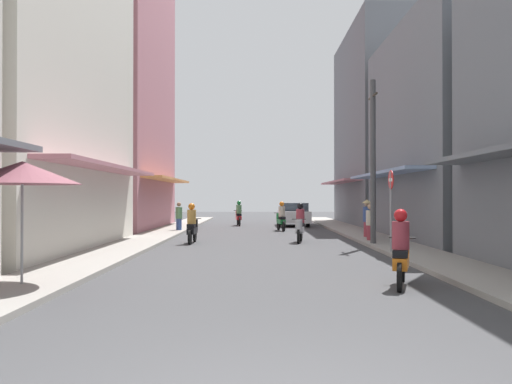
{
  "coord_description": "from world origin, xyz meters",
  "views": [
    {
      "loc": [
        -0.22,
        -4.13,
        1.81
      ],
      "look_at": [
        -0.31,
        12.9,
        1.98
      ],
      "focal_mm": 36.55,
      "sensor_mm": 36.0,
      "label": 1
    }
  ],
  "objects_px": {
    "motorbike_green": "(284,218)",
    "pedestrian_crossing": "(182,217)",
    "motorbike_black": "(195,225)",
    "motorbike_red": "(241,215)",
    "motorbike_silver": "(303,225)",
    "street_sign_no_entry": "(394,200)",
    "pedestrian_midway": "(373,224)",
    "utility_pole": "(376,161)",
    "parked_car": "(296,214)",
    "vendor_umbrella": "(25,173)",
    "pedestrian_far": "(370,217)",
    "motorbike_orange": "(404,252)"
  },
  "relations": [
    {
      "from": "motorbike_black",
      "to": "motorbike_red",
      "type": "bearing_deg",
      "value": 83.68
    },
    {
      "from": "pedestrian_midway",
      "to": "motorbike_red",
      "type": "bearing_deg",
      "value": 114.13
    },
    {
      "from": "motorbike_black",
      "to": "parked_car",
      "type": "xyz_separation_m",
      "value": [
        4.86,
        12.25,
        0.04
      ]
    },
    {
      "from": "motorbike_black",
      "to": "vendor_umbrella",
      "type": "xyz_separation_m",
      "value": [
        -2.1,
        -10.15,
        1.59
      ]
    },
    {
      "from": "parked_car",
      "to": "utility_pole",
      "type": "bearing_deg",
      "value": -81.85
    },
    {
      "from": "parked_car",
      "to": "pedestrian_far",
      "type": "distance_m",
      "value": 10.66
    },
    {
      "from": "motorbike_silver",
      "to": "vendor_umbrella",
      "type": "xyz_separation_m",
      "value": [
        -6.35,
        -10.66,
        1.59
      ]
    },
    {
      "from": "parked_car",
      "to": "street_sign_no_entry",
      "type": "relative_size",
      "value": 1.56
    },
    {
      "from": "motorbike_green",
      "to": "pedestrian_crossing",
      "type": "height_order",
      "value": "motorbike_green"
    },
    {
      "from": "pedestrian_midway",
      "to": "utility_pole",
      "type": "distance_m",
      "value": 2.75
    },
    {
      "from": "motorbike_black",
      "to": "street_sign_no_entry",
      "type": "distance_m",
      "value": 7.95
    },
    {
      "from": "street_sign_no_entry",
      "to": "pedestrian_crossing",
      "type": "bearing_deg",
      "value": 127.54
    },
    {
      "from": "pedestrian_midway",
      "to": "vendor_umbrella",
      "type": "bearing_deg",
      "value": -131.56
    },
    {
      "from": "pedestrian_midway",
      "to": "street_sign_no_entry",
      "type": "distance_m",
      "value": 4.4
    },
    {
      "from": "pedestrian_crossing",
      "to": "motorbike_orange",
      "type": "bearing_deg",
      "value": -67.02
    },
    {
      "from": "pedestrian_crossing",
      "to": "motorbike_silver",
      "type": "bearing_deg",
      "value": -46.06
    },
    {
      "from": "parked_car",
      "to": "pedestrian_far",
      "type": "height_order",
      "value": "pedestrian_far"
    },
    {
      "from": "pedestrian_far",
      "to": "street_sign_no_entry",
      "type": "height_order",
      "value": "street_sign_no_entry"
    },
    {
      "from": "pedestrian_crossing",
      "to": "parked_car",
      "type": "bearing_deg",
      "value": 42.41
    },
    {
      "from": "motorbike_red",
      "to": "parked_car",
      "type": "xyz_separation_m",
      "value": [
        3.46,
        -0.35,
        0.04
      ]
    },
    {
      "from": "pedestrian_far",
      "to": "pedestrian_crossing",
      "type": "relative_size",
      "value": 1.11
    },
    {
      "from": "motorbike_red",
      "to": "pedestrian_crossing",
      "type": "distance_m",
      "value": 6.78
    },
    {
      "from": "vendor_umbrella",
      "to": "utility_pole",
      "type": "bearing_deg",
      "value": 44.95
    },
    {
      "from": "motorbike_black",
      "to": "motorbike_orange",
      "type": "bearing_deg",
      "value": -61.1
    },
    {
      "from": "pedestrian_midway",
      "to": "utility_pole",
      "type": "xyz_separation_m",
      "value": [
        -0.2,
        -1.38,
        2.37
      ]
    },
    {
      "from": "motorbike_silver",
      "to": "utility_pole",
      "type": "xyz_separation_m",
      "value": [
        2.54,
        -1.78,
        2.43
      ]
    },
    {
      "from": "motorbike_orange",
      "to": "street_sign_no_entry",
      "type": "bearing_deg",
      "value": 77.41
    },
    {
      "from": "pedestrian_midway",
      "to": "motorbike_green",
      "type": "bearing_deg",
      "value": 112.81
    },
    {
      "from": "motorbike_black",
      "to": "motorbike_silver",
      "type": "height_order",
      "value": "same"
    },
    {
      "from": "motorbike_red",
      "to": "vendor_umbrella",
      "type": "bearing_deg",
      "value": -98.73
    },
    {
      "from": "pedestrian_crossing",
      "to": "pedestrian_midway",
      "type": "bearing_deg",
      "value": -36.88
    },
    {
      "from": "pedestrian_far",
      "to": "street_sign_no_entry",
      "type": "distance_m",
      "value": 6.11
    },
    {
      "from": "motorbike_black",
      "to": "motorbike_silver",
      "type": "xyz_separation_m",
      "value": [
        4.26,
        0.51,
        0.0
      ]
    },
    {
      "from": "motorbike_silver",
      "to": "street_sign_no_entry",
      "type": "distance_m",
      "value": 5.38
    },
    {
      "from": "motorbike_red",
      "to": "street_sign_no_entry",
      "type": "relative_size",
      "value": 0.68
    },
    {
      "from": "motorbike_orange",
      "to": "motorbike_silver",
      "type": "bearing_deg",
      "value": 96.47
    },
    {
      "from": "motorbike_red",
      "to": "pedestrian_crossing",
      "type": "height_order",
      "value": "motorbike_red"
    },
    {
      "from": "motorbike_black",
      "to": "vendor_umbrella",
      "type": "height_order",
      "value": "vendor_umbrella"
    },
    {
      "from": "motorbike_green",
      "to": "motorbike_red",
      "type": "distance_m",
      "value": 5.57
    },
    {
      "from": "pedestrian_crossing",
      "to": "street_sign_no_entry",
      "type": "xyz_separation_m",
      "value": [
        8.17,
        -10.64,
        0.95
      ]
    },
    {
      "from": "motorbike_black",
      "to": "pedestrian_midway",
      "type": "distance_m",
      "value": 6.99
    },
    {
      "from": "utility_pole",
      "to": "street_sign_no_entry",
      "type": "distance_m",
      "value": 3.23
    },
    {
      "from": "parked_car",
      "to": "street_sign_no_entry",
      "type": "bearing_deg",
      "value": -83.62
    },
    {
      "from": "motorbike_silver",
      "to": "pedestrian_midway",
      "type": "xyz_separation_m",
      "value": [
        2.73,
        -0.4,
        0.06
      ]
    },
    {
      "from": "motorbike_black",
      "to": "pedestrian_crossing",
      "type": "height_order",
      "value": "motorbike_black"
    },
    {
      "from": "vendor_umbrella",
      "to": "pedestrian_far",
      "type": "bearing_deg",
      "value": 52.15
    },
    {
      "from": "motorbike_red",
      "to": "parked_car",
      "type": "distance_m",
      "value": 3.48
    },
    {
      "from": "pedestrian_far",
      "to": "vendor_umbrella",
      "type": "relative_size",
      "value": 0.68
    },
    {
      "from": "parked_car",
      "to": "vendor_umbrella",
      "type": "height_order",
      "value": "vendor_umbrella"
    },
    {
      "from": "motorbike_black",
      "to": "motorbike_green",
      "type": "bearing_deg",
      "value": 63.17
    }
  ]
}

